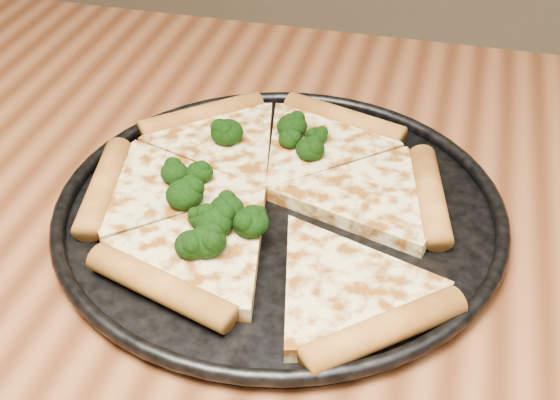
# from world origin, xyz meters

# --- Properties ---
(dining_table) EXTENTS (1.20, 0.90, 0.75)m
(dining_table) POSITION_xyz_m (0.00, 0.00, 0.66)
(dining_table) COLOR brown
(dining_table) RESTS_ON ground
(pizza_pan) EXTENTS (0.36, 0.36, 0.02)m
(pizza_pan) POSITION_xyz_m (-0.04, 0.09, 0.76)
(pizza_pan) COLOR black
(pizza_pan) RESTS_ON dining_table
(pizza) EXTENTS (0.32, 0.33, 0.02)m
(pizza) POSITION_xyz_m (-0.05, 0.10, 0.77)
(pizza) COLOR #F3DF95
(pizza) RESTS_ON pizza_pan
(broccoli_florets) EXTENTS (0.12, 0.20, 0.02)m
(broccoli_florets) POSITION_xyz_m (-0.07, 0.09, 0.78)
(broccoli_florets) COLOR black
(broccoli_florets) RESTS_ON pizza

